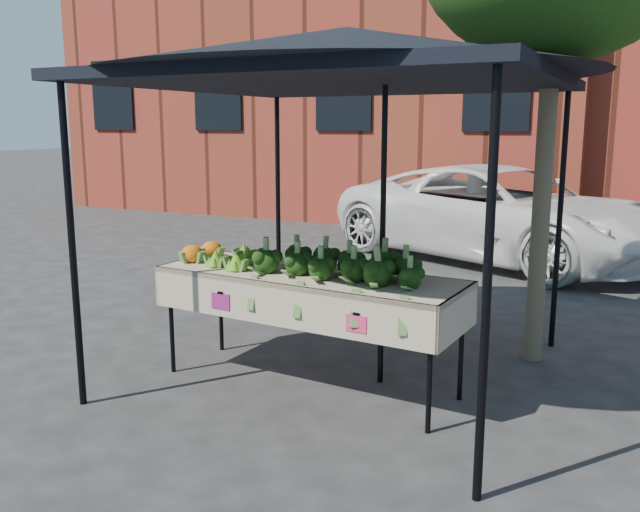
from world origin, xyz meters
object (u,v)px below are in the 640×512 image
at_px(canopy, 345,207).
at_px(vehicle, 506,87).
at_px(street_tree, 548,103).
at_px(table, 309,330).

xyz_separation_m(canopy, vehicle, (0.15, 5.33, 1.19)).
relative_size(vehicle, street_tree, 1.17).
distance_m(table, vehicle, 6.10).
bearing_deg(table, street_tree, 43.42).
height_order(canopy, street_tree, street_tree).
distance_m(table, street_tree, 2.68).
height_order(table, canopy, canopy).
height_order(canopy, vehicle, vehicle).
xyz_separation_m(canopy, street_tree, (1.35, 1.01, 0.82)).
relative_size(canopy, street_tree, 0.72).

